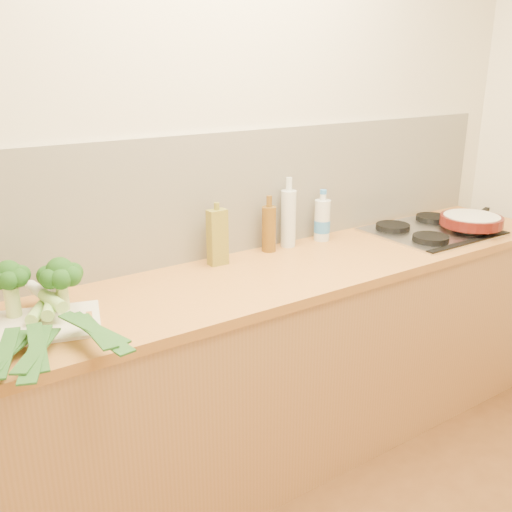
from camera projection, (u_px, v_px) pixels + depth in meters
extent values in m
plane|color=beige|center=(226.00, 164.00, 2.44)|extent=(3.50, 0.00, 3.50)
cube|color=silver|center=(228.00, 195.00, 2.48)|extent=(3.20, 0.02, 0.54)
cube|color=#A87646|center=(265.00, 373.00, 2.49)|extent=(3.20, 0.60, 0.86)
cube|color=#B56D35|center=(265.00, 277.00, 2.34)|extent=(3.20, 0.62, 0.04)
cube|color=silver|center=(431.00, 232.00, 2.87)|extent=(0.58, 0.50, 0.01)
cube|color=black|center=(470.00, 242.00, 2.69)|extent=(0.58, 0.04, 0.01)
cylinder|color=black|center=(431.00, 238.00, 2.70)|extent=(0.17, 0.17, 0.03)
cylinder|color=black|center=(471.00, 229.00, 2.85)|extent=(0.17, 0.17, 0.03)
cylinder|color=black|center=(393.00, 227.00, 2.88)|extent=(0.17, 0.17, 0.03)
cylinder|color=black|center=(432.00, 218.00, 3.04)|extent=(0.17, 0.17, 0.03)
cube|color=beige|center=(40.00, 324.00, 1.86)|extent=(0.44, 0.37, 0.01)
cylinder|color=#ABC271|center=(13.00, 302.00, 1.89)|extent=(0.05, 0.05, 0.10)
sphere|color=black|center=(8.00, 273.00, 1.86)|extent=(0.08, 0.08, 0.08)
sphere|color=black|center=(21.00, 274.00, 1.89)|extent=(0.06, 0.06, 0.06)
sphere|color=black|center=(14.00, 273.00, 1.90)|extent=(0.06, 0.06, 0.06)
sphere|color=black|center=(4.00, 274.00, 1.89)|extent=(0.06, 0.06, 0.06)
sphere|color=black|center=(9.00, 281.00, 1.83)|extent=(0.06, 0.06, 0.06)
sphere|color=black|center=(19.00, 278.00, 1.85)|extent=(0.06, 0.06, 0.06)
cylinder|color=#ABC271|center=(63.00, 298.00, 1.95)|extent=(0.04, 0.04, 0.08)
sphere|color=black|center=(60.00, 271.00, 1.91)|extent=(0.09, 0.09, 0.09)
sphere|color=black|center=(73.00, 273.00, 1.94)|extent=(0.07, 0.07, 0.07)
sphere|color=black|center=(65.00, 271.00, 1.96)|extent=(0.07, 0.07, 0.07)
sphere|color=black|center=(54.00, 272.00, 1.95)|extent=(0.07, 0.07, 0.07)
sphere|color=black|center=(47.00, 276.00, 1.91)|extent=(0.07, 0.07, 0.07)
sphere|color=black|center=(50.00, 279.00, 1.88)|extent=(0.07, 0.07, 0.07)
sphere|color=black|center=(61.00, 279.00, 1.88)|extent=(0.07, 0.07, 0.07)
sphere|color=black|center=(71.00, 276.00, 1.91)|extent=(0.07, 0.07, 0.07)
cylinder|color=white|center=(51.00, 295.00, 2.02)|extent=(0.10, 0.12, 0.04)
cylinder|color=#8EC160|center=(39.00, 311.00, 1.89)|extent=(0.12, 0.15, 0.04)
cube|color=#1C4A1A|center=(4.00, 355.00, 1.61)|extent=(0.23, 0.25, 0.02)
cube|color=#1C4A1A|center=(1.00, 358.00, 1.59)|extent=(0.22, 0.32, 0.01)
cube|color=#1C4A1A|center=(5.00, 352.00, 1.62)|extent=(0.14, 0.28, 0.02)
cylinder|color=white|center=(55.00, 291.00, 2.01)|extent=(0.08, 0.13, 0.04)
cylinder|color=#8EC160|center=(50.00, 306.00, 1.88)|extent=(0.10, 0.16, 0.04)
cube|color=#1C4A1A|center=(37.00, 350.00, 1.60)|extent=(0.20, 0.28, 0.02)
cube|color=#1C4A1A|center=(36.00, 352.00, 1.58)|extent=(0.17, 0.33, 0.01)
cube|color=#1C4A1A|center=(37.00, 347.00, 1.61)|extent=(0.09, 0.28, 0.02)
cylinder|color=white|center=(37.00, 290.00, 1.97)|extent=(0.06, 0.12, 0.04)
cylinder|color=#8EC160|center=(53.00, 301.00, 1.88)|extent=(0.06, 0.15, 0.04)
cube|color=#1C4A1A|center=(95.00, 331.00, 1.67)|extent=(0.06, 0.30, 0.02)
cube|color=#1C4A1A|center=(98.00, 332.00, 1.66)|extent=(0.10, 0.34, 0.01)
cube|color=#1C4A1A|center=(94.00, 328.00, 1.68)|extent=(0.14, 0.28, 0.02)
cylinder|color=#53130D|center=(471.00, 221.00, 2.85)|extent=(0.30, 0.30, 0.05)
cylinder|color=beige|center=(472.00, 216.00, 2.84)|extent=(0.27, 0.27, 0.00)
cube|color=black|center=(483.00, 212.00, 3.02)|extent=(0.15, 0.07, 0.02)
cube|color=#9C9A33|center=(217.00, 237.00, 2.39)|extent=(0.08, 0.05, 0.24)
cylinder|color=#9C9A33|center=(217.00, 206.00, 2.35)|extent=(0.02, 0.02, 0.03)
cylinder|color=silver|center=(288.00, 219.00, 2.63)|extent=(0.07, 0.07, 0.26)
cylinder|color=silver|center=(289.00, 184.00, 2.57)|extent=(0.03, 0.03, 0.06)
cylinder|color=brown|center=(269.00, 229.00, 2.56)|extent=(0.06, 0.06, 0.21)
cylinder|color=brown|center=(269.00, 201.00, 2.52)|extent=(0.03, 0.03, 0.05)
cylinder|color=silver|center=(322.00, 220.00, 2.73)|extent=(0.08, 0.08, 0.20)
cylinder|color=silver|center=(323.00, 197.00, 2.69)|extent=(0.03, 0.03, 0.03)
cylinder|color=#3880D3|center=(322.00, 226.00, 2.74)|extent=(0.08, 0.08, 0.06)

